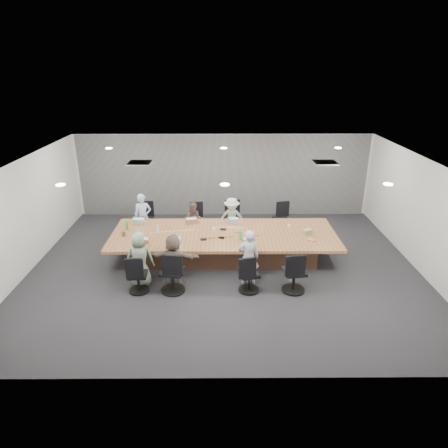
{
  "coord_description": "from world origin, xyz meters",
  "views": [
    {
      "loc": [
        -0.07,
        -9.3,
        4.97
      ],
      "look_at": [
        0.0,
        0.4,
        1.05
      ],
      "focal_mm": 32.0,
      "sensor_mm": 36.0,
      "label": 1
    }
  ],
  "objects_px": {
    "laptop_4": "(144,246)",
    "chair_0": "(146,222)",
    "person_1": "(194,221)",
    "person_2": "(232,218)",
    "chair_5": "(172,275)",
    "person_0": "(143,217)",
    "chair_6": "(249,277)",
    "stapler": "(222,238)",
    "laptop_2": "(232,222)",
    "canvas_bag": "(307,232)",
    "chair_7": "(294,275)",
    "snack_packet": "(311,240)",
    "chair_1": "(195,223)",
    "chair_4": "(138,277)",
    "laptop_1": "(193,222)",
    "mug_brown": "(124,234)",
    "person_6": "(248,257)",
    "laptop_0": "(139,222)",
    "person_4": "(140,259)",
    "bottle_green_right": "(241,236)",
    "laptop_6": "(247,246)",
    "chair_2": "(231,221)",
    "chair_3": "(281,222)",
    "person_5": "(174,260)",
    "bottle_clear": "(158,228)",
    "conference_table": "(224,245)",
    "bottle_green_left": "(127,225)",
    "laptop_5": "(176,246)"
  },
  "relations": [
    {
      "from": "chair_5",
      "to": "snack_packet",
      "type": "relative_size",
      "value": 5.12
    },
    {
      "from": "chair_0",
      "to": "person_1",
      "type": "bearing_deg",
      "value": 162.86
    },
    {
      "from": "chair_7",
      "to": "snack_packet",
      "type": "distance_m",
      "value": 1.4
    },
    {
      "from": "person_5",
      "to": "laptop_0",
      "type": "bearing_deg",
      "value": -54.57
    },
    {
      "from": "chair_6",
      "to": "stapler",
      "type": "distance_m",
      "value": 1.55
    },
    {
      "from": "conference_table",
      "to": "person_1",
      "type": "xyz_separation_m",
      "value": [
        -0.88,
        1.35,
        0.17
      ]
    },
    {
      "from": "chair_3",
      "to": "chair_6",
      "type": "relative_size",
      "value": 1.04
    },
    {
      "from": "stapler",
      "to": "snack_packet",
      "type": "height_order",
      "value": "stapler"
    },
    {
      "from": "person_1",
      "to": "laptop_1",
      "type": "bearing_deg",
      "value": -95.31
    },
    {
      "from": "laptop_4",
      "to": "snack_packet",
      "type": "xyz_separation_m",
      "value": [
        4.24,
        0.3,
        0.01
      ]
    },
    {
      "from": "chair_5",
      "to": "bottle_clear",
      "type": "bearing_deg",
      "value": 116.54
    },
    {
      "from": "person_4",
      "to": "bottle_green_right",
      "type": "distance_m",
      "value": 2.6
    },
    {
      "from": "chair_0",
      "to": "mug_brown",
      "type": "relative_size",
      "value": 6.53
    },
    {
      "from": "stapler",
      "to": "laptop_5",
      "type": "bearing_deg",
      "value": -149.19
    },
    {
      "from": "person_2",
      "to": "laptop_5",
      "type": "relative_size",
      "value": 4.46
    },
    {
      "from": "chair_6",
      "to": "person_2",
      "type": "xyz_separation_m",
      "value": [
        -0.33,
        3.05,
        0.27
      ]
    },
    {
      "from": "person_2",
      "to": "laptop_2",
      "type": "xyz_separation_m",
      "value": [
        0.0,
        -0.55,
        0.11
      ]
    },
    {
      "from": "chair_4",
      "to": "canvas_bag",
      "type": "bearing_deg",
      "value": 18.84
    },
    {
      "from": "laptop_4",
      "to": "bottle_clear",
      "type": "relative_size",
      "value": 1.47
    },
    {
      "from": "person_1",
      "to": "person_2",
      "type": "distance_m",
      "value": 1.12
    },
    {
      "from": "chair_1",
      "to": "conference_table",
      "type": "bearing_deg",
      "value": 108.98
    },
    {
      "from": "chair_5",
      "to": "person_0",
      "type": "relative_size",
      "value": 0.63
    },
    {
      "from": "stapler",
      "to": "person_4",
      "type": "bearing_deg",
      "value": -143.68
    },
    {
      "from": "laptop_6",
      "to": "laptop_5",
      "type": "bearing_deg",
      "value": 165.3
    },
    {
      "from": "chair_1",
      "to": "person_2",
      "type": "bearing_deg",
      "value": 154.3
    },
    {
      "from": "chair_5",
      "to": "person_6",
      "type": "distance_m",
      "value": 1.82
    },
    {
      "from": "person_2",
      "to": "bottle_green_left",
      "type": "xyz_separation_m",
      "value": [
        -2.89,
        -1.03,
        0.22
      ]
    },
    {
      "from": "person_0",
      "to": "person_5",
      "type": "bearing_deg",
      "value": -80.2
    },
    {
      "from": "laptop_1",
      "to": "bottle_green_left",
      "type": "xyz_separation_m",
      "value": [
        -1.77,
        -0.48,
        0.11
      ]
    },
    {
      "from": "stapler",
      "to": "person_0",
      "type": "bearing_deg",
      "value": 153.03
    },
    {
      "from": "bottle_green_right",
      "to": "laptop_6",
      "type": "bearing_deg",
      "value": -68.69
    },
    {
      "from": "bottle_green_left",
      "to": "chair_5",
      "type": "bearing_deg",
      "value": -54.39
    },
    {
      "from": "chair_5",
      "to": "chair_1",
      "type": "bearing_deg",
      "value": 93.17
    },
    {
      "from": "chair_5",
      "to": "person_1",
      "type": "bearing_deg",
      "value": 92.56
    },
    {
      "from": "laptop_0",
      "to": "stapler",
      "type": "xyz_separation_m",
      "value": [
        2.35,
        -1.14,
        0.02
      ]
    },
    {
      "from": "person_1",
      "to": "person_2",
      "type": "relative_size",
      "value": 0.89
    },
    {
      "from": "person_4",
      "to": "bottle_clear",
      "type": "bearing_deg",
      "value": -100.94
    },
    {
      "from": "laptop_4",
      "to": "chair_2",
      "type": "bearing_deg",
      "value": 57.84
    },
    {
      "from": "chair_6",
      "to": "chair_7",
      "type": "height_order",
      "value": "chair_7"
    },
    {
      "from": "laptop_4",
      "to": "chair_0",
      "type": "bearing_deg",
      "value": 109.13
    },
    {
      "from": "conference_table",
      "to": "chair_1",
      "type": "distance_m",
      "value": 1.91
    },
    {
      "from": "person_4",
      "to": "laptop_5",
      "type": "bearing_deg",
      "value": -148.04
    },
    {
      "from": "chair_6",
      "to": "chair_7",
      "type": "xyz_separation_m",
      "value": [
        1.04,
        0.0,
        0.05
      ]
    },
    {
      "from": "laptop_4",
      "to": "person_6",
      "type": "bearing_deg",
      "value": -2.32
    },
    {
      "from": "laptop_1",
      "to": "mug_brown",
      "type": "distance_m",
      "value": 2.0
    },
    {
      "from": "person_4",
      "to": "laptop_6",
      "type": "distance_m",
      "value": 2.63
    },
    {
      "from": "chair_2",
      "to": "laptop_1",
      "type": "xyz_separation_m",
      "value": [
        -1.12,
        -0.9,
        0.31
      ]
    },
    {
      "from": "laptop_2",
      "to": "canvas_bag",
      "type": "xyz_separation_m",
      "value": [
        1.98,
        -0.86,
        0.06
      ]
    },
    {
      "from": "mug_brown",
      "to": "person_0",
      "type": "bearing_deg",
      "value": 81.02
    },
    {
      "from": "laptop_6",
      "to": "snack_packet",
      "type": "xyz_separation_m",
      "value": [
        1.67,
        0.3,
        0.01
      ]
    }
  ]
}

